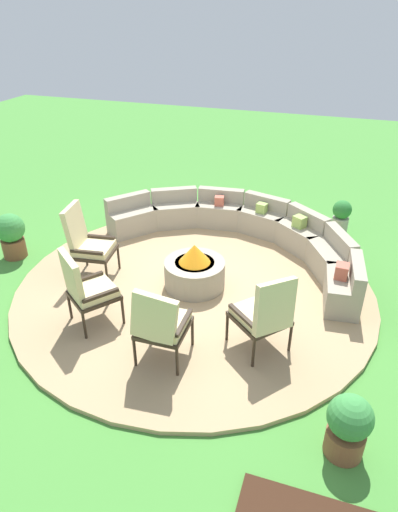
# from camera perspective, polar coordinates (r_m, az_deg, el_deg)

# --- Properties ---
(ground_plane) EXTENTS (24.00, 24.00, 0.00)m
(ground_plane) POSITION_cam_1_polar(r_m,az_deg,el_deg) (6.71, -0.54, -4.14)
(ground_plane) COLOR #478C38
(patio_circle) EXTENTS (5.21, 5.21, 0.06)m
(patio_circle) POSITION_cam_1_polar(r_m,az_deg,el_deg) (6.69, -0.54, -3.93)
(patio_circle) COLOR tan
(patio_circle) RESTS_ON ground_plane
(fire_pit) EXTENTS (0.88, 0.88, 0.68)m
(fire_pit) POSITION_cam_1_polar(r_m,az_deg,el_deg) (6.53, -0.55, -1.82)
(fire_pit) COLOR #9E937F
(fire_pit) RESTS_ON patio_circle
(curved_stone_bench) EXTENTS (4.38, 2.56, 0.66)m
(curved_stone_bench) POSITION_cam_1_polar(r_m,az_deg,el_deg) (7.64, 6.05, 3.12)
(curved_stone_bench) COLOR #9E937F
(curved_stone_bench) RESTS_ON patio_circle
(lounge_chair_front_left) EXTENTS (0.68, 0.62, 1.13)m
(lounge_chair_front_left) POSITION_cam_1_polar(r_m,az_deg,el_deg) (6.84, -14.02, 1.77)
(lounge_chair_front_left) COLOR #2D2319
(lounge_chair_front_left) RESTS_ON patio_circle
(lounge_chair_front_right) EXTENTS (0.76, 0.79, 1.10)m
(lounge_chair_front_right) POSITION_cam_1_polar(r_m,az_deg,el_deg) (5.80, -14.12, -3.90)
(lounge_chair_front_right) COLOR #2D2319
(lounge_chair_front_right) RESTS_ON patio_circle
(lounge_chair_back_left) EXTENTS (0.57, 0.58, 1.05)m
(lounge_chair_back_left) POSITION_cam_1_polar(r_m,az_deg,el_deg) (5.11, -4.92, -8.45)
(lounge_chair_back_left) COLOR #2D2319
(lounge_chair_back_left) RESTS_ON patio_circle
(lounge_chair_back_right) EXTENTS (0.82, 0.84, 1.07)m
(lounge_chair_back_right) POSITION_cam_1_polar(r_m,az_deg,el_deg) (5.28, 8.35, -7.11)
(lounge_chair_back_right) COLOR #2D2319
(lounge_chair_back_right) RESTS_ON patio_circle
(potted_plant_0) EXTENTS (0.47, 0.47, 0.76)m
(potted_plant_0) POSITION_cam_1_polar(r_m,az_deg,el_deg) (7.94, -22.70, 2.59)
(potted_plant_0) COLOR brown
(potted_plant_0) RESTS_ON ground_plane
(potted_plant_1) EXTENTS (0.33, 0.33, 0.66)m
(potted_plant_1) POSITION_cam_1_polar(r_m,az_deg,el_deg) (8.46, 17.54, 4.77)
(potted_plant_1) COLOR #A89E8E
(potted_plant_1) RESTS_ON ground_plane
(potted_plant_4) EXTENTS (0.42, 0.42, 0.69)m
(potted_plant_4) POSITION_cam_1_polar(r_m,az_deg,el_deg) (4.60, 18.42, -19.63)
(potted_plant_4) COLOR brown
(potted_plant_4) RESTS_ON ground_plane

